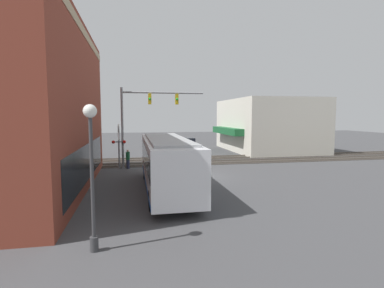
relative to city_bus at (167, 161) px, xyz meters
The scene contains 12 objects.
ground_plane 5.04m from the city_bus, 36.36° to the right, with size 120.00×120.00×0.00m, color #424244.
shop_building 24.16m from the city_bus, 39.11° to the right, with size 13.43×11.08×6.58m.
city_bus is the anchor object (origin of this frame).
traffic_signal_gantry 8.93m from the city_bus, ahead, with size 0.42×7.10×6.88m.
crossing_signal 8.72m from the city_bus, 21.28° to the left, with size 1.41×1.18×3.81m.
streetlamp 8.44m from the city_bus, 156.91° to the left, with size 0.44×0.44×4.87m.
rail_track_near 10.34m from the city_bus, 15.94° to the right, with size 2.60×60.00×0.15m.
rail_track_far 13.41m from the city_bus, 12.15° to the right, with size 2.60×60.00×0.15m.
parked_car_silver 15.30m from the city_bus, ahead, with size 4.73×1.82×1.46m.
parked_car_blue 23.37m from the city_bus, 13.37° to the right, with size 4.38×1.82×1.50m.
pedestrian_near_bus 3.81m from the city_bus, 37.57° to the right, with size 0.34×0.34×1.85m.
pedestrian_at_crossing 8.54m from the city_bus, 16.71° to the left, with size 0.34×0.34×1.63m.
Camera 1 is at (-21.54, 4.73, 4.50)m, focal length 28.00 mm.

